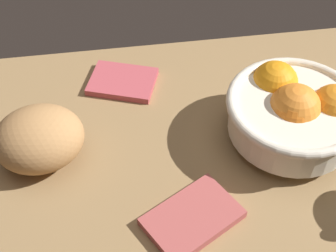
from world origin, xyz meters
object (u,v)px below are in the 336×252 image
object	(u,v)px
fruit_bowl	(295,110)
napkin_spare	(192,218)
bread_loaf	(39,138)
napkin_folded	(123,82)

from	to	relation	value
fruit_bowl	napkin_spare	xyz separation A→B (cm)	(18.91, 14.05, -5.02)
bread_loaf	napkin_spare	xyz separation A→B (cm)	(-21.38, 15.12, -3.92)
bread_loaf	napkin_spare	size ratio (longest dim) A/B	1.06
fruit_bowl	napkin_folded	bearing A→B (deg)	-31.99
bread_loaf	fruit_bowl	bearing A→B (deg)	178.48
fruit_bowl	napkin_folded	size ratio (longest dim) A/B	1.86
napkin_spare	fruit_bowl	bearing A→B (deg)	-143.38
napkin_spare	napkin_folded	bearing A→B (deg)	-76.26
fruit_bowl	napkin_folded	xyz separation A→B (cm)	(26.37, -16.47, -5.12)
bread_loaf	napkin_spare	world-z (taller)	bread_loaf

